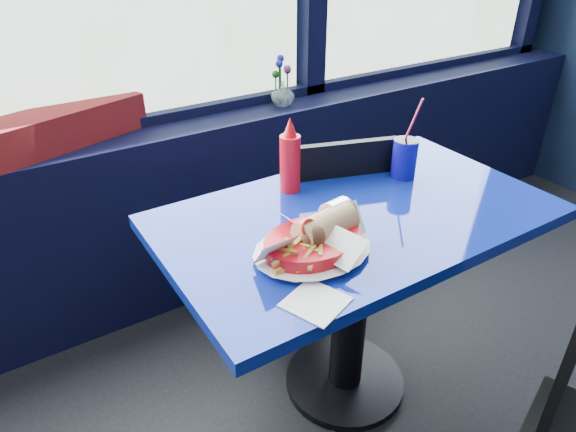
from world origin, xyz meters
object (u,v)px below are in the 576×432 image
Objects in this scene: near_table at (354,260)px; chair_near_back at (317,225)px; ketchup_bottle at (290,159)px; planter_box at (55,129)px; soda_cup at (405,157)px; food_basket at (314,240)px; flower_vase at (283,91)px.

near_table is 1.38× the size of chair_near_back.
ketchup_bottle is at bearing 112.82° from near_table.
soda_cup is at bearing -57.50° from planter_box.
planter_box is 1.10m from food_basket.
near_table is at bearing -67.18° from ketchup_bottle.
flower_vase reaches higher than food_basket.
chair_near_back is (0.09, 0.33, -0.07)m from near_table.
near_table is at bearing 93.09° from chair_near_back.
soda_cup reaches higher than ketchup_bottle.
soda_cup reaches higher than planter_box.
planter_box is (-0.68, 0.89, 0.30)m from near_table.
near_table is at bearing -159.06° from soda_cup.
food_basket is 0.57m from soda_cup.
soda_cup is (0.28, 0.11, 0.25)m from near_table.
planter_box is at bearing 131.24° from ketchup_bottle.
flower_vase is at bearing 73.19° from near_table.
planter_box reaches higher than near_table.
food_basket is at bearing -155.37° from near_table.
ketchup_bottle is at bearing -67.06° from planter_box.
planter_box reaches higher than chair_near_back.
flower_vase is 0.71m from ketchup_bottle.
planter_box is 0.94m from flower_vase.
ketchup_bottle is (-0.35, -0.62, -0.01)m from flower_vase.
chair_near_back is at bearing 69.54° from food_basket.
chair_near_back is 3.51× the size of ketchup_bottle.
flower_vase is at bearing 60.10° from ketchup_bottle.
near_table is 3.49× the size of food_basket.
ketchup_bottle is (0.14, 0.34, 0.07)m from food_basket.
chair_near_back is at bearing 27.32° from ketchup_bottle.
flower_vase is 1.08m from food_basket.
flower_vase is 0.63× the size of food_basket.
food_basket is (-0.24, -0.11, 0.22)m from near_table.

